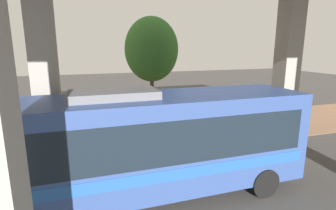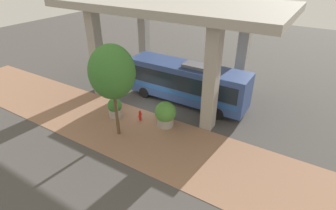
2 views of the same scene
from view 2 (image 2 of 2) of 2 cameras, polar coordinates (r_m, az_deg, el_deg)
name	(u,v)px [view 2 (image 2 of 2)]	position (r m, az deg, el deg)	size (l,w,h in m)	color
ground_plane	(145,110)	(21.92, -4.94, -1.19)	(80.00, 80.00, 0.00)	#474442
sidewalk_strip	(122,128)	(19.98, -9.98, -4.89)	(6.00, 40.00, 0.02)	#936B51
overpass	(170,14)	(22.57, 0.54, 19.20)	(9.40, 18.76, 8.19)	#9E998E
bus	(187,81)	(22.29, 4.17, 5.15)	(2.69, 10.43, 3.67)	#334C8C
fire_hydrant	(140,115)	(20.45, -6.10, -2.25)	(0.43, 0.21, 0.88)	red
planter_front	(165,114)	(19.41, -0.55, -2.00)	(1.60, 1.60, 1.99)	#9E998E
planter_middle	(115,108)	(21.05, -11.48, -0.61)	(1.12, 1.12, 1.58)	#9E998E
street_tree_near	(112,72)	(17.11, -12.08, 6.98)	(3.00, 3.00, 6.60)	brown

